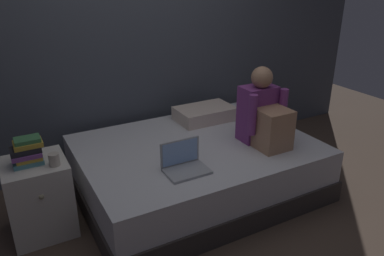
# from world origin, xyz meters

# --- Properties ---
(ground_plane) EXTENTS (8.00, 8.00, 0.00)m
(ground_plane) POSITION_xyz_m (0.00, 0.00, 0.00)
(ground_plane) COLOR #47382D
(wall_back) EXTENTS (5.60, 0.10, 2.70)m
(wall_back) POSITION_xyz_m (0.00, 1.20, 1.35)
(wall_back) COLOR #424751
(wall_back) RESTS_ON ground_plane
(bed) EXTENTS (2.00, 1.50, 0.47)m
(bed) POSITION_xyz_m (0.20, 0.30, 0.23)
(bed) COLOR #332D2B
(bed) RESTS_ON ground_plane
(nightstand) EXTENTS (0.44, 0.46, 0.58)m
(nightstand) POSITION_xyz_m (-1.10, 0.37, 0.29)
(nightstand) COLOR beige
(nightstand) RESTS_ON ground_plane
(person_sitting) EXTENTS (0.39, 0.44, 0.66)m
(person_sitting) POSITION_xyz_m (0.71, 0.05, 0.72)
(person_sitting) COLOR #75337A
(person_sitting) RESTS_ON bed
(laptop) EXTENTS (0.32, 0.23, 0.22)m
(laptop) POSITION_xyz_m (-0.11, -0.06, 0.52)
(laptop) COLOR #9EA0A5
(laptop) RESTS_ON bed
(pillow) EXTENTS (0.56, 0.36, 0.13)m
(pillow) POSITION_xyz_m (0.55, 0.75, 0.53)
(pillow) COLOR beige
(pillow) RESTS_ON bed
(book_stack) EXTENTS (0.22, 0.16, 0.19)m
(book_stack) POSITION_xyz_m (-1.12, 0.36, 0.68)
(book_stack) COLOR teal
(book_stack) RESTS_ON nightstand
(mug) EXTENTS (0.08, 0.08, 0.09)m
(mug) POSITION_xyz_m (-0.97, 0.25, 0.63)
(mug) COLOR #BCB2A3
(mug) RESTS_ON nightstand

